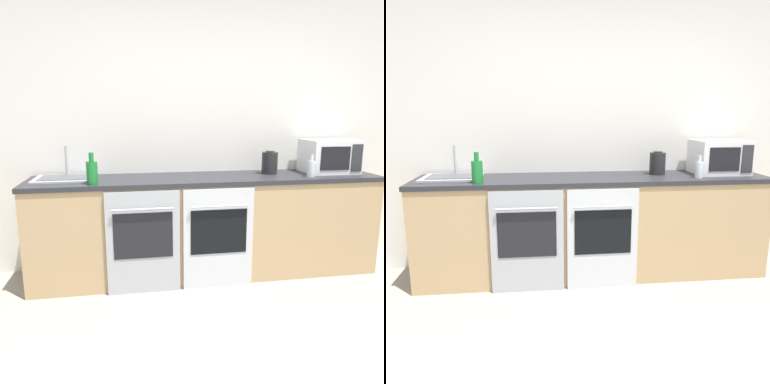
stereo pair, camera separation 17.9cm
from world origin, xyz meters
TOP-DOWN VIEW (x-y plane):
  - wall_back at (0.00, 2.12)m, footprint 10.00×0.06m
  - counter_back at (0.00, 1.79)m, footprint 3.14×0.62m
  - oven_left at (-0.60, 1.47)m, footprint 0.60×0.06m
  - oven_right at (0.03, 1.47)m, footprint 0.60×0.06m
  - microwave at (1.20, 1.84)m, footprint 0.47×0.39m
  - bottle_clear at (0.91, 1.62)m, footprint 0.07×0.07m
  - bottle_green at (-0.99, 1.57)m, footprint 0.09×0.09m
  - kettle at (0.61, 1.85)m, footprint 0.15×0.15m
  - sink at (-1.25, 1.85)m, footprint 0.51×0.39m

SIDE VIEW (x-z plane):
  - oven_left at x=-0.60m, z-range 0.01..0.88m
  - oven_right at x=0.03m, z-range 0.01..0.88m
  - counter_back at x=0.00m, z-range 0.00..0.92m
  - sink at x=-1.25m, z-range 0.80..1.07m
  - bottle_clear at x=0.91m, z-range 0.90..1.10m
  - bottle_green at x=-0.99m, z-range 0.89..1.15m
  - kettle at x=0.61m, z-range 0.92..1.13m
  - microwave at x=1.20m, z-range 0.92..1.23m
  - wall_back at x=0.00m, z-range 0.00..2.60m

